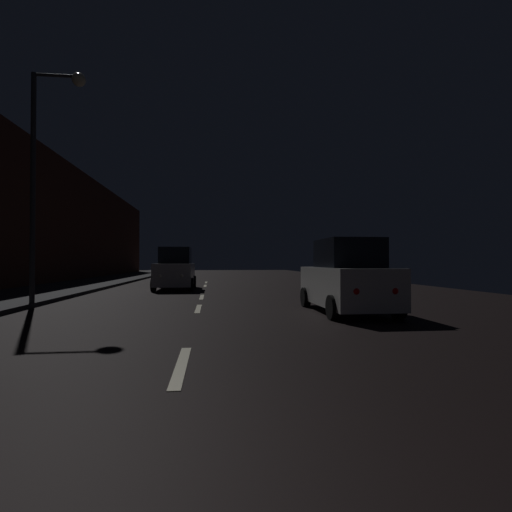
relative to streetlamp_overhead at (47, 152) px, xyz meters
name	(u,v)px	position (x,y,z in m)	size (l,w,h in m)	color
ground	(206,283)	(4.91, 13.88, -5.06)	(27.30, 84.00, 0.02)	black
sidewalk_left	(95,283)	(-2.54, 13.88, -4.97)	(4.40, 84.00, 0.15)	#28282B
building_facade_left	(30,213)	(-5.14, 10.38, -0.77)	(0.80, 63.00, 8.55)	#472319
lane_centerline	(202,295)	(4.91, 3.93, -5.04)	(0.16, 24.40, 0.01)	beige
streetlamp_overhead	(47,152)	(0.00, 0.00, 0.00)	(1.70, 0.44, 7.69)	#2D2D30
car_approaching_headlights	(175,270)	(3.37, 7.92, -4.02)	(2.06, 4.47, 2.25)	silver
car_parked_right_near	(347,279)	(9.26, -2.26, -4.07)	(1.96, 4.24, 2.13)	silver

